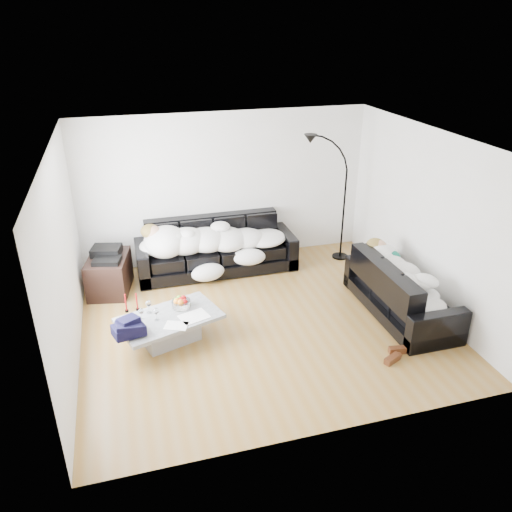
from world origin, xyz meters
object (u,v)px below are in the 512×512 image
object	(u,v)px
stereo	(106,253)
av_cabinet	(109,274)
coffee_table	(170,329)
wine_glass_a	(149,307)
candle_right	(137,302)
fruit_bowl	(181,302)
shoes	(395,354)
floor_lamp	(344,205)
candle_left	(126,303)
wine_glass_c	(156,314)
sleeper_back	(216,236)
sofa_back	(216,246)
wine_glass_b	(141,314)
sleeper_right	(403,275)
sofa_right	(402,288)

from	to	relation	value
stereo	av_cabinet	bearing A→B (deg)	0.00
coffee_table	wine_glass_a	world-z (taller)	wine_glass_a
candle_right	stereo	xyz separation A→B (m)	(-0.36, 1.37, 0.14)
fruit_bowl	shoes	world-z (taller)	fruit_bowl
coffee_table	floor_lamp	bearing A→B (deg)	28.55
candle_left	av_cabinet	distance (m)	1.41
fruit_bowl	floor_lamp	size ratio (longest dim) A/B	0.13
wine_glass_c	stereo	world-z (taller)	stereo
sleeper_back	coffee_table	bearing A→B (deg)	-118.88
sleeper_back	sofa_back	bearing A→B (deg)	90.00
candle_right	coffee_table	bearing A→B (deg)	-35.67
wine_glass_c	shoes	bearing A→B (deg)	-21.13
coffee_table	shoes	world-z (taller)	coffee_table
wine_glass_b	sleeper_back	bearing A→B (deg)	53.11
floor_lamp	av_cabinet	bearing A→B (deg)	-167.14
floor_lamp	sleeper_right	bearing A→B (deg)	-78.08
coffee_table	wine_glass_b	world-z (taller)	wine_glass_b
coffee_table	shoes	size ratio (longest dim) A/B	3.12
wine_glass_b	av_cabinet	distance (m)	1.68
wine_glass_a	coffee_table	bearing A→B (deg)	-35.12
fruit_bowl	shoes	bearing A→B (deg)	-28.23
sofa_right	coffee_table	world-z (taller)	sofa_right
sofa_right	shoes	size ratio (longest dim) A/B	4.80
wine_glass_c	sleeper_back	bearing A→B (deg)	57.93
sleeper_right	wine_glass_c	size ratio (longest dim) A/B	9.64
wine_glass_a	wine_glass_b	xyz separation A→B (m)	(-0.11, -0.15, -0.01)
stereo	shoes	bearing A→B (deg)	-24.40
sofa_back	candle_left	size ratio (longest dim) A/B	10.02
wine_glass_a	candle_right	distance (m)	0.18
sleeper_right	candle_left	world-z (taller)	sleeper_right
coffee_table	floor_lamp	size ratio (longest dim) A/B	0.65
sofa_right	candle_right	xyz separation A→B (m)	(-3.72, 0.47, 0.10)
sleeper_back	shoes	bearing A→B (deg)	-60.67
sleeper_right	stereo	world-z (taller)	sleeper_right
wine_glass_b	av_cabinet	bearing A→B (deg)	103.84
sofa_right	av_cabinet	xyz separation A→B (m)	(-4.09, 1.85, -0.11)
sleeper_back	shoes	xyz separation A→B (m)	(1.70, -3.02, -0.60)
sleeper_right	floor_lamp	bearing A→B (deg)	1.08
wine_glass_c	av_cabinet	bearing A→B (deg)	109.16
fruit_bowl	candle_right	world-z (taller)	candle_right
sleeper_right	candle_right	bearing A→B (deg)	82.75
wine_glass_a	candle_left	world-z (taller)	candle_left
coffee_table	stereo	world-z (taller)	stereo
wine_glass_b	wine_glass_c	world-z (taller)	wine_glass_c
candle_right	sofa_right	bearing A→B (deg)	-7.25
sofa_back	sofa_right	xyz separation A→B (m)	(2.31, -2.11, -0.03)
stereo	sleeper_right	bearing A→B (deg)	-9.80
wine_glass_b	candle_right	size ratio (longest dim) A/B	0.63
candle_right	av_cabinet	bearing A→B (deg)	104.81
sleeper_back	stereo	xyz separation A→B (m)	(-1.78, -0.21, 0.01)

